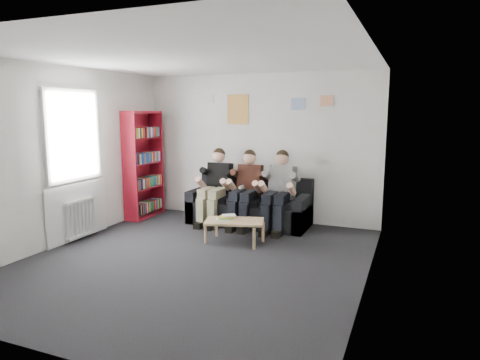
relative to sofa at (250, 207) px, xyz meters
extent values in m
plane|color=black|center=(0.00, -2.09, -0.30)|extent=(5.00, 5.00, 0.00)
plane|color=white|center=(0.00, -2.09, 2.40)|extent=(5.00, 5.00, 0.00)
plane|color=silver|center=(0.00, 0.41, 1.05)|extent=(4.50, 0.00, 4.50)
plane|color=silver|center=(0.00, -4.59, 1.05)|extent=(4.50, 0.00, 4.50)
plane|color=silver|center=(-2.25, -2.09, 1.05)|extent=(0.00, 5.00, 5.00)
plane|color=silver|center=(2.25, -2.09, 1.05)|extent=(0.00, 5.00, 5.00)
cube|color=black|center=(0.00, -0.04, -0.09)|extent=(2.15, 0.88, 0.41)
cube|color=black|center=(0.00, 0.30, 0.32)|extent=(2.15, 0.20, 0.42)
cube|color=black|center=(-0.99, -0.04, -0.01)|extent=(0.18, 0.88, 0.59)
cube|color=black|center=(0.99, -0.04, -0.01)|extent=(0.18, 0.88, 0.59)
cube|color=black|center=(0.00, -0.12, 0.16)|extent=(1.80, 0.61, 0.10)
cube|color=maroon|center=(-2.08, -0.27, 0.71)|extent=(0.30, 0.91, 2.03)
cube|color=tan|center=(0.19, -1.15, 0.04)|extent=(0.89, 0.49, 0.04)
cylinder|color=tan|center=(-0.21, -1.35, -0.14)|extent=(0.04, 0.04, 0.32)
cylinder|color=tan|center=(0.59, -1.35, -0.14)|extent=(0.04, 0.04, 0.32)
cylinder|color=tan|center=(-0.21, -0.95, -0.14)|extent=(0.04, 0.04, 0.32)
cylinder|color=tan|center=(0.59, -0.95, -0.14)|extent=(0.04, 0.04, 0.32)
cube|color=silver|center=(0.01, -1.20, 0.06)|extent=(0.20, 0.15, 0.02)
cube|color=#56A53A|center=(0.03, -1.17, 0.08)|extent=(0.20, 0.15, 0.02)
cube|color=gold|center=(0.05, -1.13, 0.10)|extent=(0.20, 0.15, 0.02)
cube|color=silver|center=(0.07, -1.10, 0.11)|extent=(0.20, 0.15, 0.02)
cube|color=black|center=(-0.60, 0.01, 0.50)|extent=(0.42, 0.31, 0.60)
sphere|color=#E2A389|center=(-0.60, -0.03, 0.91)|extent=(0.23, 0.23, 0.23)
sphere|color=black|center=(-0.60, -0.01, 0.95)|extent=(0.22, 0.22, 0.22)
cube|color=gray|center=(-0.60, -0.30, 0.28)|extent=(0.38, 0.49, 0.16)
cube|color=gray|center=(-0.60, -0.54, -0.04)|extent=(0.36, 0.15, 0.51)
cube|color=black|center=(-0.60, -0.60, -0.25)|extent=(0.36, 0.28, 0.11)
cube|color=#442116|center=(0.00, 0.01, 0.49)|extent=(0.42, 0.31, 0.59)
sphere|color=#E2A389|center=(0.00, -0.03, 0.90)|extent=(0.23, 0.23, 0.23)
sphere|color=black|center=(0.00, -0.01, 0.94)|extent=(0.22, 0.22, 0.22)
cube|color=black|center=(0.00, -0.30, 0.28)|extent=(0.38, 0.48, 0.16)
cube|color=black|center=(0.00, -0.53, -0.04)|extent=(0.36, 0.15, 0.51)
cube|color=black|center=(0.00, -0.60, -0.25)|extent=(0.36, 0.27, 0.11)
cube|color=white|center=(0.00, -0.41, 0.44)|extent=(0.04, 0.15, 0.04)
cube|color=silver|center=(0.60, 0.02, 0.50)|extent=(0.43, 0.31, 0.61)
sphere|color=#E2A389|center=(0.60, -0.03, 0.92)|extent=(0.24, 0.24, 0.24)
sphere|color=black|center=(0.60, -0.01, 0.95)|extent=(0.23, 0.23, 0.23)
cube|color=black|center=(0.60, -0.31, 0.28)|extent=(0.39, 0.49, 0.16)
cube|color=black|center=(0.60, -0.54, -0.04)|extent=(0.36, 0.15, 0.51)
cube|color=black|center=(0.60, -0.61, -0.25)|extent=(0.36, 0.28, 0.11)
cylinder|color=white|center=(-2.15, -2.17, 0.05)|extent=(0.06, 0.06, 0.60)
cylinder|color=white|center=(-2.15, -2.09, 0.05)|extent=(0.06, 0.06, 0.60)
cylinder|color=white|center=(-2.15, -2.01, 0.05)|extent=(0.06, 0.06, 0.60)
cylinder|color=white|center=(-2.15, -1.93, 0.05)|extent=(0.06, 0.06, 0.60)
cylinder|color=white|center=(-2.15, -1.85, 0.05)|extent=(0.06, 0.06, 0.60)
cylinder|color=white|center=(-2.15, -1.77, 0.05)|extent=(0.06, 0.06, 0.60)
cylinder|color=white|center=(-2.15, -1.69, 0.05)|extent=(0.06, 0.06, 0.60)
cylinder|color=white|center=(-2.15, -1.61, 0.05)|extent=(0.06, 0.06, 0.60)
cube|color=white|center=(-2.15, -1.89, -0.23)|extent=(0.10, 0.64, 0.04)
cube|color=white|center=(-2.15, -1.89, 0.33)|extent=(0.10, 0.64, 0.04)
cube|color=white|center=(-2.23, -1.89, 1.35)|extent=(0.02, 1.00, 1.30)
cube|color=white|center=(-2.22, -1.89, 2.03)|extent=(0.05, 1.12, 0.06)
cube|color=white|center=(-2.22, -1.89, 0.67)|extent=(0.05, 1.12, 0.06)
cube|color=white|center=(-2.22, -1.89, 0.15)|extent=(0.03, 1.30, 0.90)
cube|color=#DAD64D|center=(-0.40, 0.40, 1.75)|extent=(0.42, 0.01, 0.55)
cube|color=#3B7ACB|center=(0.75, 0.40, 1.85)|extent=(0.25, 0.01, 0.20)
cube|color=#E14699|center=(1.25, 0.40, 1.90)|extent=(0.22, 0.01, 0.18)
cube|color=silver|center=(-1.00, 0.40, 1.95)|extent=(0.20, 0.01, 0.14)
camera|label=1|loc=(2.69, -7.06, 1.73)|focal=32.00mm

